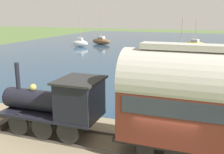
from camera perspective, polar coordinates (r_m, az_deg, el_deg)
name	(u,v)px	position (r m, az deg, el deg)	size (l,w,h in m)	color
harbor_water	(199,47)	(54.45, 18.41, 6.12)	(80.00, 80.00, 0.01)	navy
steam_locomotive	(60,102)	(13.41, -11.23, -5.34)	(2.34, 5.70, 3.54)	black
sailboat_yellow	(195,44)	(54.62, 17.57, 6.86)	(3.01, 4.82, 5.23)	gold
sailboat_brown	(101,41)	(56.93, -2.35, 7.83)	(2.91, 5.11, 7.14)	brown
sailboat_green	(181,53)	(40.70, 14.72, 5.16)	(3.72, 6.31, 5.86)	#236B42
sailboat_white	(80,43)	(53.05, -6.93, 7.39)	(1.21, 3.40, 8.66)	white
rowboat_far_out	(201,122)	(16.92, 18.75, -9.22)	(2.08, 2.33, 0.31)	#B7B2A3
rowboat_off_pier	(186,101)	(20.27, 15.72, -5.02)	(1.10, 1.98, 0.41)	silver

